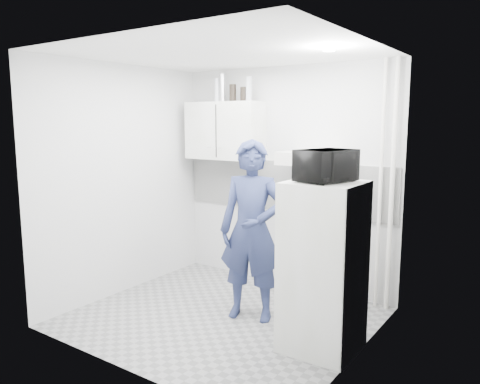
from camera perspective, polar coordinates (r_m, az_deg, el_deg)
The scene contains 22 objects.
floor at distance 4.92m, azimuth -2.19°, elevation -14.99°, with size 2.80×2.80×0.00m, color gray.
ceiling at distance 4.54m, azimuth -2.39°, elevation 16.60°, with size 2.80×2.80×0.00m, color white.
wall_back at distance 5.59m, azimuth 5.43°, elevation 1.74°, with size 2.80×2.80×0.00m, color silver.
wall_left at distance 5.50m, azimuth -14.03°, elevation 1.40°, with size 2.60×2.60×0.00m, color silver.
wall_right at distance 3.89m, azimuth 14.46°, elevation -1.59°, with size 2.60×2.60×0.00m, color silver.
person at distance 4.64m, azimuth 1.46°, elevation -4.72°, with size 0.66×0.43×1.80m, color navy.
stove at distance 5.32m, azimuth 8.97°, elevation -8.49°, with size 0.51×0.51×0.82m, color silver.
fridge at distance 4.11m, azimuth 10.10°, elevation -8.97°, with size 0.61×0.61×1.47m, color white.
stove_top at distance 5.21m, azimuth 9.09°, elevation -4.01°, with size 0.49×0.49×0.03m, color black.
saucepan at distance 5.16m, azimuth 9.79°, elevation -3.46°, with size 0.17×0.17×0.09m, color silver.
microwave at distance 3.94m, azimuth 10.44°, elevation 3.18°, with size 0.33×0.48×0.27m, color black.
bottle_c at distance 5.89m, azimuth -2.81°, elevation 12.27°, with size 0.07×0.07×0.28m, color #B2B7BC.
bottle_d at distance 5.85m, azimuth -2.17°, elevation 12.57°, with size 0.08×0.08×0.34m, color silver.
canister_a at distance 5.75m, azimuth -0.88°, elevation 11.98°, with size 0.08×0.08×0.21m, color black.
canister_b at distance 5.66m, azimuth 0.48°, elevation 11.84°, with size 0.09×0.09×0.17m, color black.
bottle_e at distance 5.62m, azimuth 1.10°, elevation 12.44°, with size 0.07×0.07×0.28m, color #B2B7BC.
upper_cabinet at distance 5.81m, azimuth -1.86°, elevation 7.47°, with size 1.00×0.35×0.70m, color white.
range_hood at distance 5.14m, azimuth 8.50°, elevation 4.09°, with size 0.60×0.50×0.14m, color silver.
backsplash at distance 5.59m, azimuth 5.34°, elevation 0.70°, with size 2.74×0.03×0.60m, color white.
pipe_a at distance 5.02m, azimuth 18.04°, elevation 0.54°, with size 0.05×0.05×2.60m, color silver.
pipe_b at distance 5.05m, azimuth 16.73°, elevation 0.65°, with size 0.04×0.04×2.60m, color silver.
ceiling_spot_fixture at distance 4.20m, azimuth 10.80°, elevation 16.68°, with size 0.10×0.10×0.02m, color white.
Camera 1 is at (2.71, -3.60, 1.98)m, focal length 35.00 mm.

